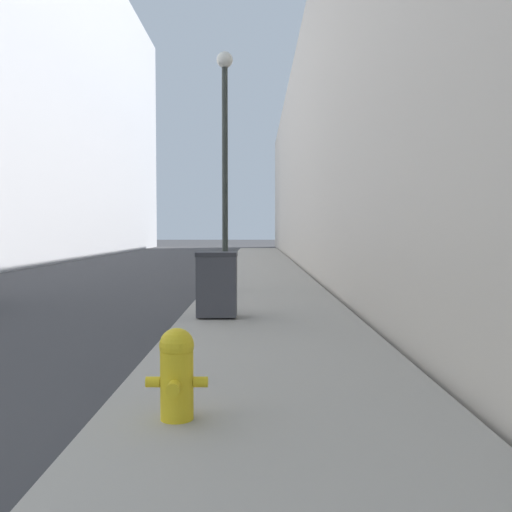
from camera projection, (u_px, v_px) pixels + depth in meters
sidewalk_right at (265, 275)px, 21.03m from camera, size 3.25×60.00×0.13m
building_right_stone at (416, 158)px, 28.75m from camera, size 12.00×60.00×10.69m
fire_hydrant at (179, 371)px, 4.76m from camera, size 0.52×0.40×0.77m
trash_bin at (219, 284)px, 10.34m from camera, size 0.73×0.64×1.19m
lamppost at (227, 151)px, 14.82m from camera, size 0.42×0.42×6.20m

